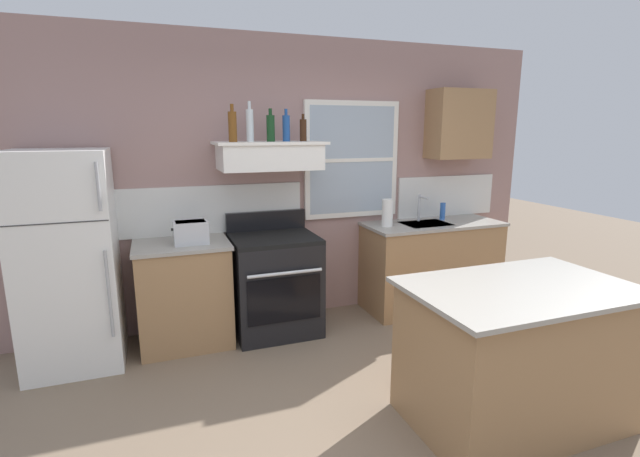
{
  "coord_description": "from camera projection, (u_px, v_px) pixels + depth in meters",
  "views": [
    {
      "loc": [
        -1.25,
        -2.06,
        1.85
      ],
      "look_at": [
        -0.05,
        1.2,
        1.1
      ],
      "focal_mm": 25.84,
      "sensor_mm": 36.0,
      "label": 1
    }
  ],
  "objects": [
    {
      "name": "refrigerator",
      "position": [
        68.0,
        261.0,
        3.57
      ],
      "size": [
        0.7,
        0.72,
        1.7
      ],
      "color": "white",
      "rests_on": "ground_plane"
    },
    {
      "name": "kitchen_island",
      "position": [
        516.0,
        354.0,
        2.92
      ],
      "size": [
        1.4,
        0.9,
        0.91
      ],
      "color": "#9E754C",
      "rests_on": "ground_plane"
    },
    {
      "name": "bottle_clear_tall",
      "position": [
        250.0,
        125.0,
        3.96
      ],
      "size": [
        0.06,
        0.06,
        0.34
      ],
      "color": "silver",
      "rests_on": "range_hood_shelf"
    },
    {
      "name": "range_hood_shelf",
      "position": [
        269.0,
        155.0,
        4.07
      ],
      "size": [
        0.96,
        0.52,
        0.24
      ],
      "color": "white"
    },
    {
      "name": "counter_right_with_sink",
      "position": [
        431.0,
        265.0,
        4.84
      ],
      "size": [
        1.43,
        0.63,
        0.91
      ],
      "color": "#9E754C",
      "rests_on": "ground_plane"
    },
    {
      "name": "bottle_brown_stout",
      "position": [
        303.0,
        130.0,
        4.14
      ],
      "size": [
        0.06,
        0.06,
        0.24
      ],
      "color": "#381E0F",
      "rests_on": "range_hood_shelf"
    },
    {
      "name": "paper_towel_roll",
      "position": [
        387.0,
        213.0,
        4.53
      ],
      "size": [
        0.11,
        0.11,
        0.27
      ],
      "primitive_type": "cylinder",
      "color": "white",
      "rests_on": "counter_right_with_sink"
    },
    {
      "name": "upper_cabinet_right",
      "position": [
        459.0,
        124.0,
        4.78
      ],
      "size": [
        0.64,
        0.32,
        0.7
      ],
      "color": "#9E754C"
    },
    {
      "name": "toaster",
      "position": [
        191.0,
        232.0,
        3.85
      ],
      "size": [
        0.3,
        0.2,
        0.19
      ],
      "color": "silver",
      "rests_on": "counter_left_of_stove"
    },
    {
      "name": "bottle_dark_green_wine",
      "position": [
        271.0,
        128.0,
        3.99
      ],
      "size": [
        0.07,
        0.07,
        0.28
      ],
      "color": "#143819",
      "rests_on": "range_hood_shelf"
    },
    {
      "name": "back_wall",
      "position": [
        291.0,
        182.0,
        4.47
      ],
      "size": [
        5.4,
        0.11,
        2.7
      ],
      "color": "gray",
      "rests_on": "ground_plane"
    },
    {
      "name": "dish_soap_bottle",
      "position": [
        443.0,
        211.0,
        4.88
      ],
      "size": [
        0.06,
        0.06,
        0.18
      ],
      "primitive_type": "cylinder",
      "color": "blue",
      "rests_on": "counter_right_with_sink"
    },
    {
      "name": "stove_range",
      "position": [
        275.0,
        283.0,
        4.23
      ],
      "size": [
        0.76,
        0.69,
        1.09
      ],
      "color": "black",
      "rests_on": "ground_plane"
    },
    {
      "name": "sink_faucet",
      "position": [
        420.0,
        205.0,
        4.76
      ],
      "size": [
        0.03,
        0.17,
        0.28
      ],
      "color": "silver",
      "rests_on": "counter_right_with_sink"
    },
    {
      "name": "bottle_amber_wine",
      "position": [
        233.0,
        126.0,
        3.87
      ],
      "size": [
        0.07,
        0.07,
        0.31
      ],
      "color": "brown",
      "rests_on": "range_hood_shelf"
    },
    {
      "name": "counter_left_of_stove",
      "position": [
        184.0,
        293.0,
        4.0
      ],
      "size": [
        0.79,
        0.63,
        0.91
      ],
      "color": "#9E754C",
      "rests_on": "ground_plane"
    },
    {
      "name": "bottle_blue_liqueur",
      "position": [
        286.0,
        128.0,
        4.07
      ],
      "size": [
        0.07,
        0.07,
        0.28
      ],
      "color": "#1E478C",
      "rests_on": "range_hood_shelf"
    },
    {
      "name": "ground_plane",
      "position": [
        398.0,
        451.0,
        2.7
      ],
      "size": [
        16.0,
        16.0,
        0.0
      ],
      "primitive_type": "plane",
      "color": "#7A6651"
    }
  ]
}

